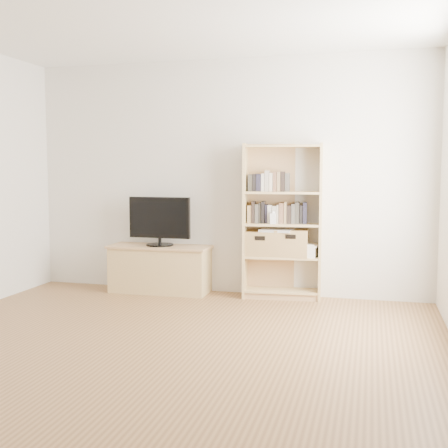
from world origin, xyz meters
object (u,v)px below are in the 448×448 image
(tv_stand, at_px, (160,270))
(bookshelf, at_px, (282,222))
(television, at_px, (160,221))
(laptop, at_px, (277,230))
(baby_monitor, at_px, (273,219))
(basket_right, at_px, (291,243))
(basket_left, at_px, (261,243))

(tv_stand, height_order, bookshelf, bookshelf)
(tv_stand, bearing_deg, bookshelf, 1.97)
(television, bearing_deg, laptop, 2.51)
(baby_monitor, distance_m, basket_right, 0.34)
(television, relative_size, basket_right, 2.05)
(baby_monitor, bearing_deg, laptop, 65.66)
(tv_stand, distance_m, baby_monitor, 1.43)
(bookshelf, relative_size, television, 2.33)
(television, xyz_separation_m, baby_monitor, (1.29, -0.04, 0.06))
(baby_monitor, height_order, basket_left, baby_monitor)
(baby_monitor, xyz_separation_m, basket_right, (0.18, 0.11, -0.26))
(bookshelf, distance_m, basket_right, 0.25)
(bookshelf, bearing_deg, tv_stand, 176.79)
(television, xyz_separation_m, basket_right, (1.48, 0.07, -0.21))
(baby_monitor, height_order, basket_right, baby_monitor)
(bookshelf, bearing_deg, basket_right, -2.60)
(bookshelf, xyz_separation_m, television, (-1.38, -0.06, -0.02))
(laptop, bearing_deg, television, -173.12)
(bookshelf, bearing_deg, basket_left, -178.81)
(bookshelf, distance_m, television, 1.38)
(basket_right, relative_size, laptop, 1.02)
(television, bearing_deg, basket_right, 3.53)
(laptop, bearing_deg, basket_left, -174.06)
(basket_left, height_order, basket_right, basket_right)
(tv_stand, bearing_deg, baby_monitor, -2.33)
(tv_stand, relative_size, television, 1.55)
(basket_left, relative_size, laptop, 0.94)
(bookshelf, bearing_deg, laptop, -161.48)
(tv_stand, distance_m, television, 0.56)
(basket_right, bearing_deg, television, 178.65)
(laptop, bearing_deg, basket_right, 16.33)
(basket_left, xyz_separation_m, basket_right, (0.32, 0.03, 0.01))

